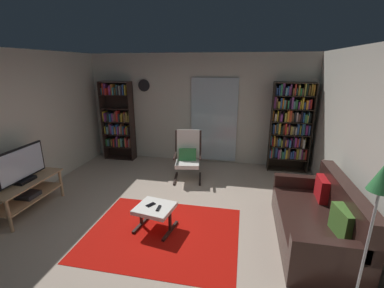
# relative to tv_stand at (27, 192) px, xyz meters

# --- Properties ---
(ground_plane) EXTENTS (7.02, 7.02, 0.00)m
(ground_plane) POSITION_rel_tv_stand_xyz_m (2.31, 0.06, -0.35)
(ground_plane) COLOR #B5A18E
(wall_back) EXTENTS (5.60, 0.06, 2.60)m
(wall_back) POSITION_rel_tv_stand_xyz_m (2.31, 2.96, 0.95)
(wall_back) COLOR beige
(wall_back) RESTS_ON ground
(wall_right) EXTENTS (0.06, 6.00, 2.60)m
(wall_right) POSITION_rel_tv_stand_xyz_m (5.01, 0.06, 0.95)
(wall_right) COLOR beige
(wall_right) RESTS_ON ground
(glass_door_panel) EXTENTS (1.10, 0.01, 2.00)m
(glass_door_panel) POSITION_rel_tv_stand_xyz_m (2.72, 2.89, 0.70)
(glass_door_panel) COLOR silver
(area_rug) EXTENTS (2.16, 1.70, 0.01)m
(area_rug) POSITION_rel_tv_stand_xyz_m (2.36, -0.16, -0.34)
(area_rug) COLOR #BD1009
(area_rug) RESTS_ON ground
(tv_stand) EXTENTS (0.50, 1.22, 0.53)m
(tv_stand) POSITION_rel_tv_stand_xyz_m (0.00, 0.00, 0.00)
(tv_stand) COLOR tan
(tv_stand) RESTS_ON ground
(television) EXTENTS (0.20, 0.90, 0.57)m
(television) POSITION_rel_tv_stand_xyz_m (0.00, -0.00, 0.45)
(television) COLOR black
(television) RESTS_ON tv_stand
(bookshelf_near_tv) EXTENTS (0.77, 0.30, 1.95)m
(bookshelf_near_tv) POSITION_rel_tv_stand_xyz_m (0.34, 2.69, 0.66)
(bookshelf_near_tv) COLOR black
(bookshelf_near_tv) RESTS_ON ground
(bookshelf_near_sofa) EXTENTS (0.86, 0.30, 1.99)m
(bookshelf_near_sofa) POSITION_rel_tv_stand_xyz_m (4.43, 2.71, 0.71)
(bookshelf_near_sofa) COLOR black
(bookshelf_near_sofa) RESTS_ON ground
(leather_sofa) EXTENTS (0.87, 1.82, 0.88)m
(leather_sofa) POSITION_rel_tv_stand_xyz_m (4.48, 0.09, -0.04)
(leather_sofa) COLOR #301C18
(leather_sofa) RESTS_ON ground
(lounge_armchair) EXTENTS (0.65, 0.73, 1.02)m
(lounge_armchair) POSITION_rel_tv_stand_xyz_m (2.31, 1.83, 0.19)
(lounge_armchair) COLOR black
(lounge_armchair) RESTS_ON ground
(ottoman) EXTENTS (0.59, 0.56, 0.37)m
(ottoman) POSITION_rel_tv_stand_xyz_m (2.22, -0.07, -0.04)
(ottoman) COLOR white
(ottoman) RESTS_ON ground
(tv_remote) EXTENTS (0.04, 0.14, 0.02)m
(tv_remote) POSITION_rel_tv_stand_xyz_m (2.30, -0.12, 0.03)
(tv_remote) COLOR black
(tv_remote) RESTS_ON ottoman
(cell_phone) EXTENTS (0.13, 0.15, 0.01)m
(cell_phone) POSITION_rel_tv_stand_xyz_m (2.15, -0.05, 0.03)
(cell_phone) COLOR black
(cell_phone) RESTS_ON ottoman
(floor_lamp_by_sofa) EXTENTS (0.22, 0.22, 1.58)m
(floor_lamp_by_sofa) POSITION_rel_tv_stand_xyz_m (4.55, -1.04, 0.95)
(floor_lamp_by_sofa) COLOR #A5A5AD
(floor_lamp_by_sofa) RESTS_ON ground
(wall_clock) EXTENTS (0.29, 0.03, 0.29)m
(wall_clock) POSITION_rel_tv_stand_xyz_m (0.99, 2.88, 1.50)
(wall_clock) COLOR silver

